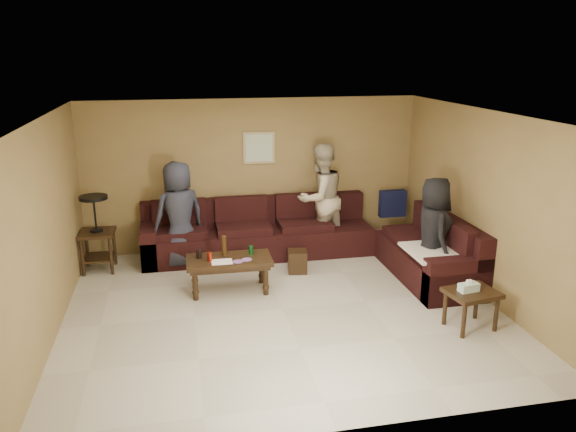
% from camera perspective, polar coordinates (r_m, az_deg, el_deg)
% --- Properties ---
extents(room, '(5.60, 5.50, 2.50)m').
position_cam_1_polar(room, '(6.85, -0.62, 3.21)').
color(room, beige).
rests_on(room, ground).
extents(sectional_sofa, '(4.65, 2.90, 0.97)m').
position_cam_1_polar(sectional_sofa, '(8.82, 2.72, -2.78)').
color(sectional_sofa, black).
rests_on(sectional_sofa, ground).
extents(coffee_table, '(1.18, 0.61, 0.77)m').
position_cam_1_polar(coffee_table, '(7.81, -6.02, -4.79)').
color(coffee_table, black).
rests_on(coffee_table, ground).
extents(end_table_left, '(0.53, 0.53, 1.17)m').
position_cam_1_polar(end_table_left, '(8.90, -18.86, -1.54)').
color(end_table_left, black).
rests_on(end_table_left, ground).
extents(side_table_right, '(0.65, 0.56, 0.63)m').
position_cam_1_polar(side_table_right, '(7.11, 18.12, -7.74)').
color(side_table_right, black).
rests_on(side_table_right, ground).
extents(waste_bin, '(0.32, 0.32, 0.34)m').
position_cam_1_polar(waste_bin, '(8.51, 0.96, -4.62)').
color(waste_bin, black).
rests_on(waste_bin, ground).
extents(wall_art, '(0.52, 0.04, 0.52)m').
position_cam_1_polar(wall_art, '(9.25, -2.96, 6.93)').
color(wall_art, tan).
rests_on(wall_art, ground).
extents(person_left, '(0.95, 0.80, 1.65)m').
position_cam_1_polar(person_left, '(8.72, -11.00, 0.14)').
color(person_left, '#292B39').
rests_on(person_left, ground).
extents(person_middle, '(1.08, 0.99, 1.80)m').
position_cam_1_polar(person_middle, '(9.21, 3.31, 1.81)').
color(person_middle, '#C8B894').
rests_on(person_middle, ground).
extents(person_right, '(0.56, 0.81, 1.58)m').
position_cam_1_polar(person_right, '(8.09, 14.51, -1.65)').
color(person_right, black).
rests_on(person_right, ground).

